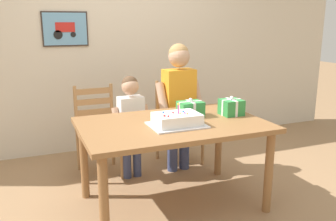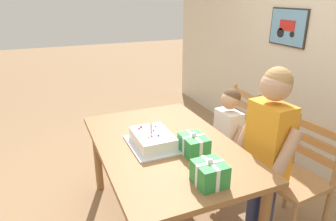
{
  "view_description": "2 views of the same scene",
  "coord_description": "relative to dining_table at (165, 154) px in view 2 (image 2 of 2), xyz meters",
  "views": [
    {
      "loc": [
        -1.12,
        -2.68,
        1.57
      ],
      "look_at": [
        -0.0,
        0.11,
        0.82
      ],
      "focal_mm": 38.68,
      "sensor_mm": 36.0,
      "label": 1
    },
    {
      "loc": [
        1.9,
        -0.79,
        1.81
      ],
      "look_at": [
        -0.1,
        0.06,
        0.97
      ],
      "focal_mm": 32.32,
      "sensor_mm": 36.0,
      "label": 2
    }
  ],
  "objects": [
    {
      "name": "gift_box_red_large",
      "position": [
        0.22,
        0.13,
        0.16
      ],
      "size": [
        0.22,
        0.17,
        0.17
      ],
      "color": "#2D8E42",
      "rests_on": "dining_table"
    },
    {
      "name": "ground_plane",
      "position": [
        0.0,
        0.0,
        -0.66
      ],
      "size": [
        20.0,
        20.0,
        0.0
      ],
      "primitive_type": "plane",
      "color": "#997551"
    },
    {
      "name": "birthday_cake",
      "position": [
        -0.01,
        -0.1,
        0.14
      ],
      "size": [
        0.44,
        0.34,
        0.19
      ],
      "color": "silver",
      "rests_on": "dining_table"
    },
    {
      "name": "chair_left",
      "position": [
        -0.46,
        0.93,
        -0.19
      ],
      "size": [
        0.42,
        0.42,
        0.92
      ],
      "color": "#A87A4C",
      "rests_on": "ground"
    },
    {
      "name": "gift_box_beside_cake",
      "position": [
        0.59,
        0.04,
        0.16
      ],
      "size": [
        0.19,
        0.18,
        0.18
      ],
      "color": "#2D8E42",
      "rests_on": "dining_table"
    },
    {
      "name": "chair_right",
      "position": [
        0.45,
        0.93,
        -0.19
      ],
      "size": [
        0.46,
        0.46,
        0.92
      ],
      "color": "#A87A4C",
      "rests_on": "ground"
    },
    {
      "name": "child_older",
      "position": [
        0.35,
        0.68,
        0.17
      ],
      "size": [
        0.5,
        0.29,
        1.35
      ],
      "color": "#38426B",
      "rests_on": "ground"
    },
    {
      "name": "child_younger",
      "position": [
        -0.17,
        0.68,
        -0.02
      ],
      "size": [
        0.39,
        0.23,
        1.05
      ],
      "color": "#38426B",
      "rests_on": "ground"
    },
    {
      "name": "dining_table",
      "position": [
        0.0,
        0.0,
        0.0
      ],
      "size": [
        1.53,
        0.99,
        0.74
      ],
      "color": "olive",
      "rests_on": "ground"
    }
  ]
}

